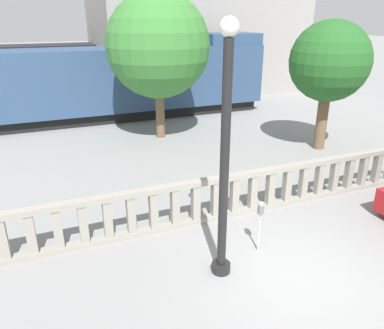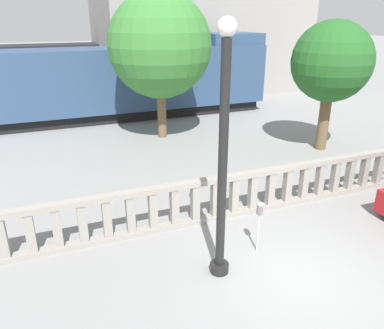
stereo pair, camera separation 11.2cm
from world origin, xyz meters
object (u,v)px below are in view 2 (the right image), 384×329
Objects in this scene: lamppost at (223,159)px; tree_right at (160,46)px; train_near at (33,87)px; tree_left at (332,62)px; train_far at (146,63)px; parking_meter at (260,213)px.

lamppost is 9.88m from tree_right.
tree_left reaches higher than train_near.
parking_meter is at bearing -98.51° from train_far.
train_near is at bearing 104.20° from lamppost.
tree_right is at bearing 86.42° from parking_meter.
tree_right is (-2.74, -12.94, 2.22)m from train_far.
tree_left is (7.29, 5.68, 0.87)m from lamppost.
parking_meter is at bearing 17.83° from lamppost.
train_near is at bearing -131.59° from train_far.
parking_meter is (1.15, 0.37, -1.59)m from lamppost.
parking_meter is 8.49m from tree_left.
train_far is 4.31× the size of tree_left.
parking_meter is at bearing -70.90° from train_near.
tree_left reaches higher than train_far.
lamppost reaches higher than parking_meter.
lamppost is 4.00× the size of parking_meter.
lamppost is 14.10m from train_near.
lamppost is 0.21× the size of train_near.
parking_meter is 0.26× the size of tree_left.
tree_right is at bearing 79.84° from lamppost.
parking_meter is 9.73m from tree_right.
lamppost is 1.02× the size of tree_left.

